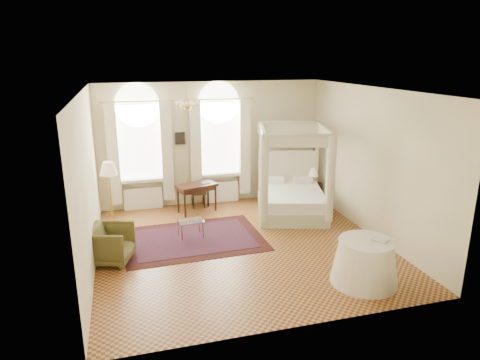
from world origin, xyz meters
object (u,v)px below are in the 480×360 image
at_px(side_table, 365,262).
at_px(canopy_bed, 292,195).
at_px(stool, 198,193).
at_px(armchair, 110,244).
at_px(floor_lamp, 109,172).
at_px(writing_desk, 197,188).
at_px(coffee_table, 191,222).
at_px(nightstand, 312,192).

bearing_deg(side_table, canopy_bed, 89.22).
height_order(stool, armchair, armchair).
bearing_deg(floor_lamp, side_table, -41.50).
relative_size(writing_desk, coffee_table, 1.86).
distance_m(armchair, floor_lamp, 2.08).
relative_size(canopy_bed, armchair, 2.98).
height_order(stool, coffee_table, stool).
relative_size(nightstand, side_table, 0.46).
xyz_separation_m(nightstand, floor_lamp, (-5.38, -0.48, 1.10)).
relative_size(floor_lamp, side_table, 1.34).
bearing_deg(stool, armchair, -129.45).
distance_m(armchair, side_table, 4.86).
relative_size(nightstand, armchair, 0.67).
distance_m(coffee_table, side_table, 3.91).
distance_m(writing_desk, stool, 0.48).
xyz_separation_m(writing_desk, armchair, (-2.14, -2.33, -0.27)).
xyz_separation_m(nightstand, coffee_table, (-3.68, -1.52, 0.07)).
relative_size(writing_desk, side_table, 0.93).
bearing_deg(canopy_bed, coffee_table, -164.68).
height_order(writing_desk, stool, writing_desk).
relative_size(stool, side_table, 0.38).
xyz_separation_m(canopy_bed, armchair, (-4.45, -1.53, -0.14)).
xyz_separation_m(nightstand, stool, (-3.16, 0.42, 0.11)).
height_order(nightstand, coffee_table, nightstand).
height_order(nightstand, stool, nightstand).
distance_m(stool, floor_lamp, 2.59).
distance_m(nightstand, writing_desk, 3.28).
bearing_deg(armchair, side_table, -96.98).
bearing_deg(writing_desk, canopy_bed, -19.12).
bearing_deg(side_table, nightstand, 77.12).
bearing_deg(armchair, nightstand, -48.85).
height_order(writing_desk, coffee_table, writing_desk).
bearing_deg(coffee_table, side_table, -46.61).
distance_m(floor_lamp, side_table, 5.93).
xyz_separation_m(floor_lamp, side_table, (4.38, -3.88, -0.97)).
bearing_deg(floor_lamp, nightstand, 5.15).
xyz_separation_m(canopy_bed, side_table, (-0.05, -3.59, -0.11)).
bearing_deg(side_table, coffee_table, 133.39).
relative_size(nightstand, writing_desk, 0.49).
bearing_deg(nightstand, canopy_bed, -140.82).
bearing_deg(coffee_table, canopy_bed, 15.32).
height_order(armchair, floor_lamp, floor_lamp).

